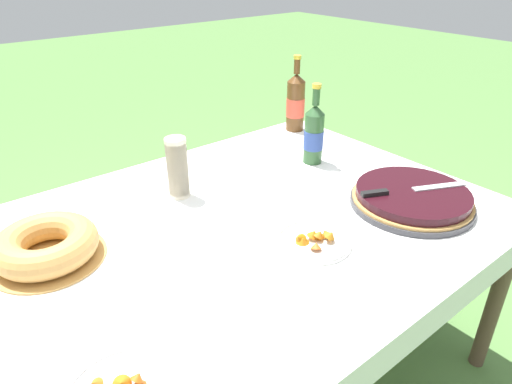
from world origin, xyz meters
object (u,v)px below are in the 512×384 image
Objects in this scene: bundt_cake at (46,245)px; serving_knife at (406,190)px; berry_tart at (412,198)px; cup_stack at (177,168)px; cider_bottle_amber at (296,103)px; cider_bottle_green at (314,134)px; snack_plate_left at (314,240)px.

serving_knife is at bearing -23.81° from bundt_cake.
cup_stack is (-0.57, 0.55, 0.08)m from berry_tart.
cider_bottle_green is at bearing -122.15° from cider_bottle_amber.
cider_bottle_amber is at bearing 50.22° from snack_plate_left.
cup_stack is 0.79m from cider_bottle_amber.
cider_bottle_green is (1.03, -0.00, 0.07)m from bundt_cake.
snack_plate_left is at bearing -129.78° from cider_bottle_amber.
cider_bottle_amber is at bearing 57.85° from cider_bottle_green.
serving_knife is 1.62× the size of cup_stack.
cup_stack is at bearing -163.44° from cider_bottle_amber.
cider_bottle_green reaches higher than cup_stack.
berry_tart is 1.16× the size of serving_knife.
bundt_cake is at bearing 179.98° from cider_bottle_green.
berry_tart is 0.80m from cider_bottle_amber.
berry_tart is at bearing -89.26° from cider_bottle_green.
cup_stack is at bearing 160.78° from serving_knife.
berry_tart is at bearing 0.00° from serving_knife.
cup_stack is at bearing 170.98° from cider_bottle_green.
serving_knife reaches higher than snack_plate_left.
berry_tart is at bearing -6.49° from snack_plate_left.
berry_tart is 0.05m from serving_knife.
berry_tart is 1.17× the size of cider_bottle_amber.
serving_knife is 1.13× the size of bundt_cake.
serving_knife is 0.76m from cup_stack.
cup_stack is at bearing 107.15° from snack_plate_left.
cup_stack is 0.68× the size of cider_bottle_green.
cup_stack is (-0.54, 0.54, 0.04)m from serving_knife.
cup_stack is 0.98× the size of snack_plate_left.
cider_bottle_green is at bearing 45.33° from snack_plate_left.
serving_knife is 0.39m from snack_plate_left.
berry_tart is 1.27× the size of cider_bottle_green.
serving_knife is at bearing -5.09° from snack_plate_left.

